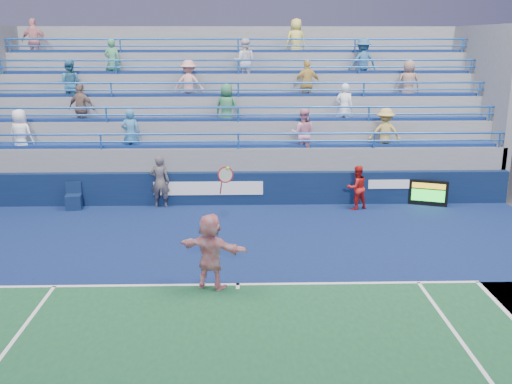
{
  "coord_description": "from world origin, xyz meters",
  "views": [
    {
      "loc": [
        0.11,
        -11.85,
        5.37
      ],
      "look_at": [
        0.47,
        2.5,
        1.5
      ],
      "focal_mm": 40.0,
      "sensor_mm": 36.0,
      "label": 1
    }
  ],
  "objects_px": {
    "judge_chair": "(74,201)",
    "ball_girl": "(357,188)",
    "serve_speed_board": "(428,193)",
    "tennis_player": "(211,251)",
    "line_judge": "(160,182)"
  },
  "relations": [
    {
      "from": "tennis_player",
      "to": "ball_girl",
      "type": "xyz_separation_m",
      "value": [
        4.4,
        5.98,
        -0.15
      ]
    },
    {
      "from": "tennis_player",
      "to": "ball_girl",
      "type": "relative_size",
      "value": 1.92
    },
    {
      "from": "judge_chair",
      "to": "ball_girl",
      "type": "distance_m",
      "value": 9.18
    },
    {
      "from": "serve_speed_board",
      "to": "line_judge",
      "type": "bearing_deg",
      "value": 179.57
    },
    {
      "from": "tennis_player",
      "to": "line_judge",
      "type": "relative_size",
      "value": 1.61
    },
    {
      "from": "serve_speed_board",
      "to": "ball_girl",
      "type": "distance_m",
      "value": 2.5
    },
    {
      "from": "serve_speed_board",
      "to": "ball_girl",
      "type": "relative_size",
      "value": 0.85
    },
    {
      "from": "judge_chair",
      "to": "tennis_player",
      "type": "xyz_separation_m",
      "value": [
        4.76,
        -6.18,
        0.59
      ]
    },
    {
      "from": "serve_speed_board",
      "to": "judge_chair",
      "type": "xyz_separation_m",
      "value": [
        -11.63,
        -0.12,
        -0.16
      ]
    },
    {
      "from": "tennis_player",
      "to": "line_judge",
      "type": "xyz_separation_m",
      "value": [
        -1.98,
        6.37,
        -0.01
      ]
    },
    {
      "from": "tennis_player",
      "to": "line_judge",
      "type": "bearing_deg",
      "value": 107.24
    },
    {
      "from": "serve_speed_board",
      "to": "tennis_player",
      "type": "bearing_deg",
      "value": -137.44
    },
    {
      "from": "serve_speed_board",
      "to": "tennis_player",
      "type": "xyz_separation_m",
      "value": [
        -6.86,
        -6.3,
        0.43
      ]
    },
    {
      "from": "judge_chair",
      "to": "serve_speed_board",
      "type": "bearing_deg",
      "value": 0.59
    },
    {
      "from": "judge_chair",
      "to": "line_judge",
      "type": "height_order",
      "value": "line_judge"
    }
  ]
}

